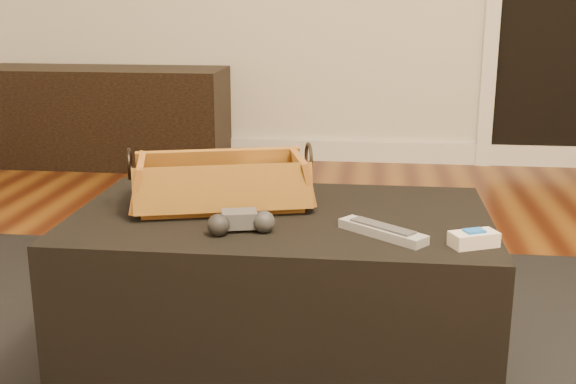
# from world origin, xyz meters

# --- Properties ---
(baseboard) EXTENTS (5.00, 0.04, 0.12)m
(baseboard) POSITION_xyz_m (0.00, 2.73, 0.06)
(baseboard) COLOR white
(baseboard) RESTS_ON floor
(media_cabinet) EXTENTS (1.40, 0.45, 0.55)m
(media_cabinet) POSITION_xyz_m (-1.31, 2.51, 0.27)
(media_cabinet) COLOR black
(media_cabinet) RESTS_ON floor
(area_rug) EXTENTS (2.60, 2.00, 0.01)m
(area_rug) POSITION_xyz_m (0.00, 0.19, 0.01)
(area_rug) COLOR black
(area_rug) RESTS_ON floor
(ottoman) EXTENTS (1.00, 0.60, 0.42)m
(ottoman) POSITION_xyz_m (0.00, 0.24, 0.22)
(ottoman) COLOR black
(ottoman) RESTS_ON area_rug
(tv_remote) EXTENTS (0.24, 0.13, 0.02)m
(tv_remote) POSITION_xyz_m (-0.17, 0.27, 0.46)
(tv_remote) COLOR black
(tv_remote) RESTS_ON wicker_basket
(cloth_bundle) EXTENTS (0.13, 0.09, 0.07)m
(cloth_bundle) POSITION_xyz_m (-0.05, 0.35, 0.48)
(cloth_bundle) COLOR tan
(cloth_bundle) RESTS_ON wicker_basket
(wicker_basket) EXTENTS (0.49, 0.34, 0.16)m
(wicker_basket) POSITION_xyz_m (-0.15, 0.29, 0.48)
(wicker_basket) COLOR #A06924
(wicker_basket) RESTS_ON ottoman
(game_controller) EXTENTS (0.16, 0.11, 0.05)m
(game_controller) POSITION_xyz_m (-0.07, 0.09, 0.46)
(game_controller) COLOR #3E3E41
(game_controller) RESTS_ON ottoman
(silver_remote) EXTENTS (0.20, 0.17, 0.02)m
(silver_remote) POSITION_xyz_m (0.25, 0.10, 0.44)
(silver_remote) COLOR #9C9EA4
(silver_remote) RESTS_ON ottoman
(cream_gadget) EXTENTS (0.11, 0.09, 0.04)m
(cream_gadget) POSITION_xyz_m (0.44, 0.06, 0.45)
(cream_gadget) COLOR beige
(cream_gadget) RESTS_ON ottoman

